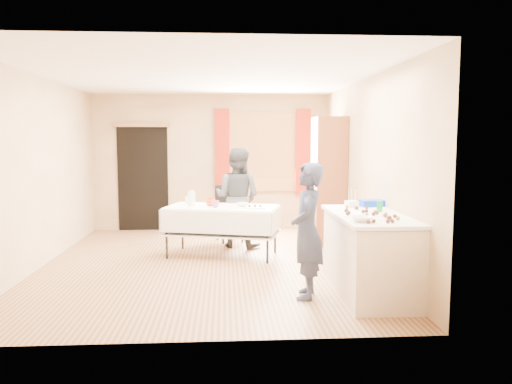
{
  "coord_description": "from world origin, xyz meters",
  "views": [
    {
      "loc": [
        0.26,
        -6.92,
        1.74
      ],
      "look_at": [
        0.7,
        0.0,
        1.01
      ],
      "focal_mm": 35.0,
      "sensor_mm": 36.0,
      "label": 1
    }
  ],
  "objects": [
    {
      "name": "counter",
      "position": [
        1.89,
        -1.49,
        0.45
      ],
      "size": [
        0.78,
        1.65,
        0.91
      ],
      "color": "beige",
      "rests_on": "floor"
    },
    {
      "name": "pastry_tray",
      "position": [
        0.7,
        0.22,
        0.76
      ],
      "size": [
        0.28,
        0.2,
        0.02
      ],
      "primitive_type": "cube",
      "rotation": [
        0.0,
        0.0,
        0.01
      ],
      "color": "white",
      "rests_on": "party_table"
    },
    {
      "name": "wall_back",
      "position": [
        0.0,
        2.76,
        1.3
      ],
      "size": [
        4.5,
        0.02,
        2.6
      ],
      "primitive_type": "cube",
      "color": "tan",
      "rests_on": "floor"
    },
    {
      "name": "party_table",
      "position": [
        0.22,
        0.46,
        0.44
      ],
      "size": [
        1.82,
        1.25,
        0.75
      ],
      "rotation": [
        0.0,
        0.0,
        -0.26
      ],
      "color": "black",
      "rests_on": "floor"
    },
    {
      "name": "blue_basket",
      "position": [
        2.09,
        -0.84,
        0.95
      ],
      "size": [
        0.34,
        0.26,
        0.08
      ],
      "primitive_type": "cube",
      "rotation": [
        0.0,
        0.0,
        0.22
      ],
      "color": "#0A33C0",
      "rests_on": "counter"
    },
    {
      "name": "doorway",
      "position": [
        -1.3,
        2.73,
        1.0
      ],
      "size": [
        0.95,
        0.04,
        2.0
      ],
      "primitive_type": "cube",
      "color": "black",
      "rests_on": "floor"
    },
    {
      "name": "cup_red",
      "position": [
        0.05,
        0.54,
        0.81
      ],
      "size": [
        0.21,
        0.21,
        0.11
      ],
      "primitive_type": "imported",
      "rotation": [
        0.0,
        0.0,
        -0.27
      ],
      "color": "red",
      "rests_on": "party_table"
    },
    {
      "name": "window_frame",
      "position": [
        1.0,
        2.72,
        1.5
      ],
      "size": [
        1.32,
        0.06,
        1.52
      ],
      "primitive_type": "cube",
      "color": "olive",
      "rests_on": "wall_back"
    },
    {
      "name": "floor",
      "position": [
        0.0,
        0.0,
        -0.01
      ],
      "size": [
        4.5,
        5.5,
        0.02
      ],
      "primitive_type": "cube",
      "color": "#9E7047",
      "rests_on": "ground"
    },
    {
      "name": "curtain_right",
      "position": [
        1.78,
        2.67,
        1.5
      ],
      "size": [
        0.28,
        0.06,
        1.65
      ],
      "primitive_type": "cube",
      "color": "maroon",
      "rests_on": "wall_back"
    },
    {
      "name": "girl",
      "position": [
        1.17,
        -1.58,
        0.75
      ],
      "size": [
        0.67,
        0.55,
        1.49
      ],
      "primitive_type": "imported",
      "rotation": [
        0.0,
        0.0,
        -1.75
      ],
      "color": "#222948",
      "rests_on": "floor"
    },
    {
      "name": "ceiling",
      "position": [
        0.0,
        0.0,
        2.61
      ],
      "size": [
        4.5,
        5.5,
        0.02
      ],
      "primitive_type": "cube",
      "color": "white",
      "rests_on": "floor"
    },
    {
      "name": "mixing_bowl",
      "position": [
        1.65,
        -1.99,
        0.94
      ],
      "size": [
        0.28,
        0.28,
        0.05
      ],
      "primitive_type": "imported",
      "rotation": [
        0.0,
        0.0,
        -0.15
      ],
      "color": "white",
      "rests_on": "counter"
    },
    {
      "name": "small_bowl",
      "position": [
        0.53,
        0.46,
        0.78
      ],
      "size": [
        0.2,
        0.2,
        0.05
      ],
      "primitive_type": "imported",
      "rotation": [
        0.0,
        0.0,
        0.08
      ],
      "color": "white",
      "rests_on": "party_table"
    },
    {
      "name": "door_lintel",
      "position": [
        -1.3,
        2.7,
        2.02
      ],
      "size": [
        1.05,
        0.06,
        0.08
      ],
      "primitive_type": "cube",
      "color": "olive",
      "rests_on": "wall_back"
    },
    {
      "name": "soda_can",
      "position": [
        2.05,
        -1.32,
        0.97
      ],
      "size": [
        0.08,
        0.08,
        0.12
      ],
      "primitive_type": "cylinder",
      "rotation": [
        0.0,
        0.0,
        0.36
      ],
      "color": "#10943B",
      "rests_on": "counter"
    },
    {
      "name": "woman",
      "position": [
        0.47,
        1.09,
        0.81
      ],
      "size": [
        1.25,
        1.21,
        1.61
      ],
      "primitive_type": "imported",
      "rotation": [
        0.0,
        0.0,
        2.7
      ],
      "color": "black",
      "rests_on": "floor"
    },
    {
      "name": "wall_right",
      "position": [
        2.26,
        0.0,
        1.3
      ],
      "size": [
        0.02,
        5.5,
        2.6
      ],
      "primitive_type": "cube",
      "color": "tan",
      "rests_on": "floor"
    },
    {
      "name": "cabinet",
      "position": [
        1.99,
        1.23,
        1.05
      ],
      "size": [
        0.5,
        0.6,
        2.11
      ],
      "primitive_type": "cube",
      "color": "brown",
      "rests_on": "floor"
    },
    {
      "name": "foam_block",
      "position": [
        1.82,
        -0.92,
        0.95
      ],
      "size": [
        0.18,
        0.15,
        0.08
      ],
      "primitive_type": "cube",
      "rotation": [
        0.0,
        0.0,
        0.41
      ],
      "color": "white",
      "rests_on": "counter"
    },
    {
      "name": "wall_front",
      "position": [
        0.0,
        -2.76,
        1.3
      ],
      "size": [
        4.5,
        0.02,
        2.6
      ],
      "primitive_type": "cube",
      "color": "tan",
      "rests_on": "floor"
    },
    {
      "name": "cup_rainbow",
      "position": [
        0.13,
        0.33,
        0.8
      ],
      "size": [
        0.13,
        0.13,
        0.1
      ],
      "primitive_type": "imported",
      "rotation": [
        0.0,
        0.0,
        -0.07
      ],
      "color": "red",
      "rests_on": "party_table"
    },
    {
      "name": "curtain_left",
      "position": [
        0.22,
        2.67,
        1.5
      ],
      "size": [
        0.28,
        0.06,
        1.65
      ],
      "primitive_type": "cube",
      "color": "maroon",
      "rests_on": "wall_back"
    },
    {
      "name": "window_pane",
      "position": [
        1.0,
        2.71,
        1.5
      ],
      "size": [
        1.2,
        0.02,
        1.4
      ],
      "primitive_type": "cube",
      "color": "white",
      "rests_on": "wall_back"
    },
    {
      "name": "pitcher",
      "position": [
        -0.23,
        0.47,
        0.86
      ],
      "size": [
        0.12,
        0.12,
        0.22
      ],
      "primitive_type": "cylinder",
      "rotation": [
        0.0,
        0.0,
        0.08
      ],
      "color": "silver",
      "rests_on": "party_table"
    },
    {
      "name": "cake_balls",
      "position": [
        1.86,
        -1.62,
        0.93
      ],
      "size": [
        0.5,
        1.14,
        0.04
      ],
      "color": "#3F2314",
      "rests_on": "counter"
    },
    {
      "name": "wall_left",
      "position": [
        -2.26,
        0.0,
        1.3
      ],
      "size": [
        0.02,
        5.5,
        2.6
      ],
      "primitive_type": "cube",
      "color": "tan",
      "rests_on": "floor"
    },
    {
      "name": "bottle",
      "position": [
        -0.29,
        0.76,
        0.84
      ],
      "size": [
        0.14,
        0.14,
        0.17
      ],
      "primitive_type": "imported",
      "rotation": [
        0.0,
        0.0,
        -0.48
      ],
      "color": "white",
      "rests_on": "party_table"
    },
    {
      "name": "chair",
      "position": [
        0.34,
        1.54,
        0.29
      ],
      "size": [
        0.5,
        0.5,
        0.96
      ],
      "rotation": [
        0.0,
        0.0,
        0.3
      ],
      "color": "black",
      "rests_on": "floor"
    }
  ]
}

